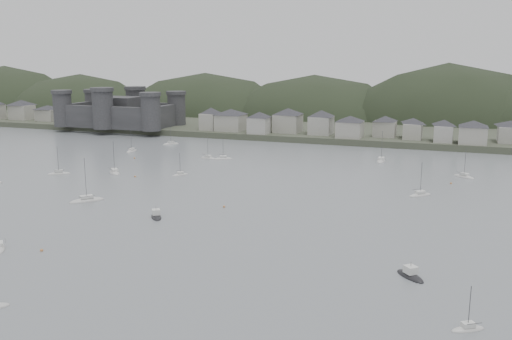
% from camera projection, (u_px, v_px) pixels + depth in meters
% --- Properties ---
extents(ground, '(900.00, 900.00, 0.00)m').
position_uv_depth(ground, '(120.00, 275.00, 104.91)').
color(ground, slate).
rests_on(ground, ground).
extents(far_shore_land, '(900.00, 250.00, 3.00)m').
position_uv_depth(far_shore_land, '(368.00, 116.00, 375.70)').
color(far_shore_land, '#383D2D').
rests_on(far_shore_land, ground).
extents(forested_ridge, '(851.55, 103.94, 102.57)m').
position_uv_depth(forested_ridge, '(368.00, 140.00, 353.10)').
color(forested_ridge, black).
rests_on(forested_ridge, ground).
extents(castle, '(66.00, 43.00, 20.00)m').
position_uv_depth(castle, '(120.00, 111.00, 308.70)').
color(castle, '#313133').
rests_on(castle, far_shore_land).
extents(waterfront_town, '(451.48, 28.46, 12.92)m').
position_uv_depth(waterfront_town, '(440.00, 128.00, 254.47)').
color(waterfront_town, '#A4A396').
rests_on(waterfront_town, far_shore_land).
extents(sailboat_lead, '(7.70, 6.80, 10.71)m').
position_uv_depth(sailboat_lead, '(59.00, 174.00, 195.28)').
color(sailboat_lead, '#BCBCB8').
rests_on(sailboat_lead, ground).
extents(moored_fleet, '(241.14, 173.29, 13.66)m').
position_uv_depth(moored_fleet, '(230.00, 191.00, 169.58)').
color(moored_fleet, '#BCBCB8').
rests_on(moored_fleet, ground).
extents(motor_launch_near, '(6.80, 6.97, 3.73)m').
position_uv_depth(motor_launch_near, '(410.00, 276.00, 103.80)').
color(motor_launch_near, black).
rests_on(motor_launch_near, ground).
extents(motor_launch_far, '(6.20, 7.06, 3.68)m').
position_uv_depth(motor_launch_far, '(156.00, 216.00, 142.47)').
color(motor_launch_far, black).
rests_on(motor_launch_far, ground).
extents(mooring_buoys, '(146.94, 123.02, 0.70)m').
position_uv_depth(mooring_buoys, '(251.00, 207.00, 151.79)').
color(mooring_buoys, '#C17A40').
rests_on(mooring_buoys, ground).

